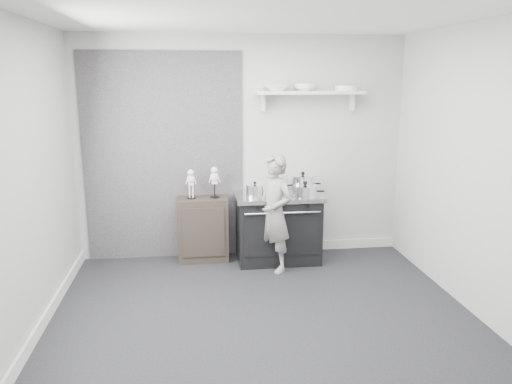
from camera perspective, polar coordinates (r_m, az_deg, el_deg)
ground at (r=4.82m, az=0.77°, el=-14.13°), size 4.00×4.00×0.00m
room_shell at (r=4.46m, az=-0.57°, el=5.78°), size 4.02×3.62×2.71m
wall_shelf at (r=6.09m, az=6.15°, el=11.14°), size 1.30×0.26×0.24m
stove at (r=6.08m, az=2.52°, el=-4.04°), size 1.04×0.65×0.83m
side_cabinet at (r=6.13m, az=-6.07°, el=-4.23°), size 0.60×0.35×0.78m
child at (r=5.70m, az=2.11°, el=-2.47°), size 0.55×0.59×1.36m
pot_front_left at (r=5.80m, az=-0.13°, el=0.15°), size 0.30×0.21×0.19m
pot_back_left at (r=6.10m, az=2.22°, el=0.81°), size 0.32×0.23×0.20m
pot_back_right at (r=6.10m, az=5.36°, el=0.98°), size 0.36×0.27×0.25m
pot_front_right at (r=5.84m, az=5.63°, el=0.12°), size 0.37×0.28×0.19m
pot_front_center at (r=5.81m, az=1.88°, el=0.02°), size 0.25×0.16×0.15m
skeleton_full at (r=5.98m, az=-7.44°, el=1.16°), size 0.11×0.07×0.40m
skeleton_torso at (r=5.99m, az=-4.77°, el=1.38°), size 0.12×0.08×0.44m
bowl_large at (r=6.00m, az=2.35°, el=11.81°), size 0.28×0.28×0.07m
bowl_small at (r=6.07m, az=5.61°, el=11.83°), size 0.26×0.26×0.08m
plate_stack at (r=6.20m, az=10.25°, el=11.61°), size 0.27×0.27×0.06m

